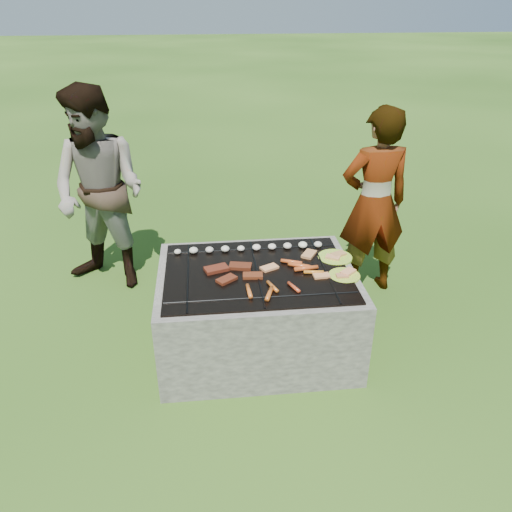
{
  "coord_description": "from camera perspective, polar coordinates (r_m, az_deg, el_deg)",
  "views": [
    {
      "loc": [
        -0.31,
        -2.83,
        2.23
      ],
      "look_at": [
        0.0,
        0.05,
        0.7
      ],
      "focal_mm": 35.0,
      "sensor_mm": 36.0,
      "label": 1
    }
  ],
  "objects": [
    {
      "name": "bread_on_grate",
      "position": [
        3.36,
        4.99,
        -0.86
      ],
      "size": [
        0.44,
        0.41,
        0.02
      ],
      "color": "#E9B877",
      "rests_on": "fire_pit"
    },
    {
      "name": "bystander",
      "position": [
        4.19,
        -17.41,
        6.99
      ],
      "size": [
        1.0,
        0.92,
        1.65
      ],
      "primitive_type": "imported",
      "rotation": [
        0.0,
        0.0,
        -0.47
      ],
      "color": "gray",
      "rests_on": "ground"
    },
    {
      "name": "fire_pit",
      "position": [
        3.45,
        0.09,
        -6.53
      ],
      "size": [
        1.3,
        1.0,
        0.62
      ],
      "color": "gray",
      "rests_on": "ground"
    },
    {
      "name": "lawn",
      "position": [
        3.62,
        0.09,
        -10.22
      ],
      "size": [
        60.0,
        60.0,
        0.0
      ],
      "primitive_type": "plane",
      "color": "#224411",
      "rests_on": "ground"
    },
    {
      "name": "plate_near",
      "position": [
        3.29,
        10.11,
        -2.17
      ],
      "size": [
        0.25,
        0.25,
        0.03
      ],
      "color": "yellow",
      "rests_on": "fire_pit"
    },
    {
      "name": "plate_far",
      "position": [
        3.49,
        9.02,
        -0.14
      ],
      "size": [
        0.26,
        0.26,
        0.03
      ],
      "color": "yellow",
      "rests_on": "fire_pit"
    },
    {
      "name": "cook",
      "position": [
        4.05,
        13.34,
        5.86
      ],
      "size": [
        0.58,
        0.41,
        1.53
      ],
      "primitive_type": "imported",
      "rotation": [
        0.0,
        0.0,
        3.22
      ],
      "color": "gray",
      "rests_on": "ground"
    },
    {
      "name": "sausages",
      "position": [
        3.21,
        3.81,
        -2.24
      ],
      "size": [
        0.52,
        0.49,
        0.03
      ],
      "color": "#E54025",
      "rests_on": "fire_pit"
    },
    {
      "name": "mushrooms",
      "position": [
        3.53,
        -0.37,
        0.98
      ],
      "size": [
        1.05,
        0.06,
        0.04
      ],
      "color": "beige",
      "rests_on": "fire_pit"
    },
    {
      "name": "pork_slabs",
      "position": [
        3.26,
        -2.74,
        -1.75
      ],
      "size": [
        0.38,
        0.28,
        0.02
      ],
      "color": "maroon",
      "rests_on": "fire_pit"
    }
  ]
}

